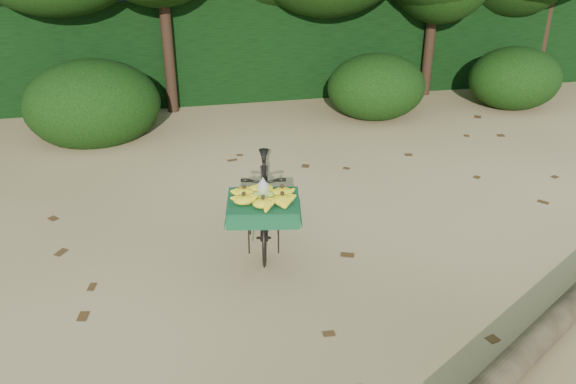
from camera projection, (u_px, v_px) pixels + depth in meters
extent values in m
plane|color=tan|center=(371.00, 265.00, 6.20)|extent=(80.00, 80.00, 0.00)
imported|color=black|center=(264.00, 201.00, 6.45)|extent=(0.71, 1.63, 0.94)
cube|color=black|center=(263.00, 202.00, 5.78)|extent=(0.41, 0.47, 0.02)
cube|color=#134925|center=(263.00, 200.00, 5.77)|extent=(0.77, 0.68, 0.01)
ellipsoid|color=olive|center=(270.00, 196.00, 5.75)|extent=(0.09, 0.07, 0.10)
ellipsoid|color=olive|center=(263.00, 193.00, 5.80)|extent=(0.09, 0.07, 0.10)
ellipsoid|color=olive|center=(256.00, 196.00, 5.75)|extent=(0.09, 0.07, 0.10)
ellipsoid|color=olive|center=(263.00, 199.00, 5.70)|extent=(0.09, 0.07, 0.10)
cylinder|color=#EAE5C6|center=(263.00, 191.00, 5.74)|extent=(0.11, 0.11, 0.14)
cylinder|color=brown|center=(554.00, 323.00, 5.20)|extent=(2.86, 1.93, 0.23)
cube|color=black|center=(266.00, 40.00, 11.30)|extent=(26.00, 1.80, 1.80)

